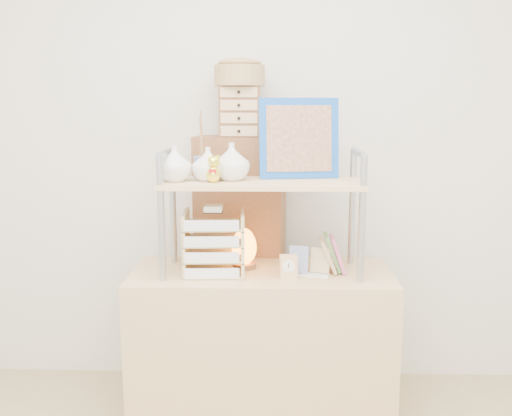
% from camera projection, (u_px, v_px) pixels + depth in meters
% --- Properties ---
extents(room_shell, '(3.42, 3.41, 2.61)m').
position_uv_depth(room_shell, '(258.00, 41.00, 1.67)').
color(room_shell, silver).
rests_on(room_shell, ground).
extents(desk, '(1.20, 0.50, 0.75)m').
position_uv_depth(desk, '(261.00, 348.00, 2.70)').
color(desk, tan).
rests_on(desk, ground).
extents(cabinet, '(0.48, 0.29, 1.35)m').
position_uv_depth(cabinet, '(241.00, 265.00, 3.01)').
color(cabinet, brown).
rests_on(cabinet, ground).
extents(hutch, '(0.91, 0.34, 0.79)m').
position_uv_depth(hutch, '(242.00, 173.00, 2.57)').
color(hutch, '#999EA7').
rests_on(hutch, desk).
extents(letter_tray, '(0.27, 0.26, 0.32)m').
position_uv_depth(letter_tray, '(214.00, 246.00, 2.58)').
color(letter_tray, tan).
rests_on(letter_tray, desk).
extents(salt_lamp, '(0.13, 0.12, 0.19)m').
position_uv_depth(salt_lamp, '(244.00, 248.00, 2.67)').
color(salt_lamp, brown).
rests_on(salt_lamp, desk).
extents(desk_clock, '(0.08, 0.05, 0.11)m').
position_uv_depth(desk_clock, '(288.00, 267.00, 2.52)').
color(desk_clock, tan).
rests_on(desk_clock, desk).
extents(postcard_stand, '(0.19, 0.10, 0.13)m').
position_uv_depth(postcard_stand, '(309.00, 267.00, 2.57)').
color(postcard_stand, white).
rests_on(postcard_stand, desk).
extents(drawer_chest, '(0.20, 0.16, 0.25)m').
position_uv_depth(drawer_chest, '(240.00, 111.00, 2.85)').
color(drawer_chest, brown).
rests_on(drawer_chest, cabinet).
extents(woven_basket, '(0.25, 0.25, 0.10)m').
position_uv_depth(woven_basket, '(240.00, 76.00, 2.82)').
color(woven_basket, olive).
rests_on(woven_basket, drawer_chest).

